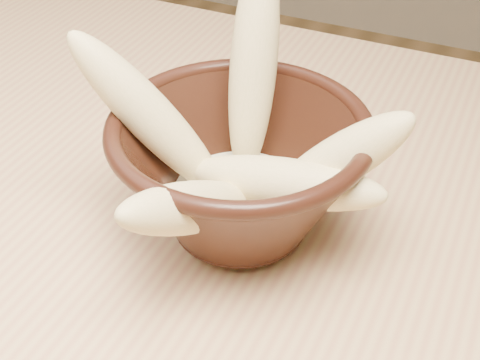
{
  "coord_description": "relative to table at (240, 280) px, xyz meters",
  "views": [
    {
      "loc": [
        0.19,
        -0.41,
        1.15
      ],
      "look_at": [
        0.01,
        -0.01,
        0.81
      ],
      "focal_mm": 50.0,
      "sensor_mm": 36.0,
      "label": 1
    }
  ],
  "objects": [
    {
      "name": "banana_right",
      "position": [
        0.08,
        -0.0,
        0.17
      ],
      "size": [
        0.14,
        0.07,
        0.13
      ],
      "primitive_type": "ellipsoid",
      "rotation": [
        0.81,
        0.0,
        1.81
      ],
      "color": "#D1C27B",
      "rests_on": "bowl"
    },
    {
      "name": "banana_left",
      "position": [
        -0.07,
        -0.03,
        0.19
      ],
      "size": [
        0.15,
        0.08,
        0.16
      ],
      "primitive_type": "ellipsoid",
      "rotation": [
        0.69,
        0.0,
        -1.31
      ],
      "color": "#D1C27B",
      "rests_on": "bowl"
    },
    {
      "name": "milk_puddle",
      "position": [
        0.01,
        -0.01,
        0.12
      ],
      "size": [
        0.12,
        0.12,
        0.02
      ],
      "primitive_type": "cylinder",
      "color": "beige",
      "rests_on": "bowl"
    },
    {
      "name": "banana_front",
      "position": [
        0.0,
        -0.09,
        0.16
      ],
      "size": [
        0.08,
        0.17,
        0.11
      ],
      "primitive_type": "ellipsoid",
      "rotation": [
        1.07,
        0.0,
        -0.24
      ],
      "color": "#D1C27B",
      "rests_on": "bowl"
    },
    {
      "name": "table",
      "position": [
        0.0,
        0.0,
        0.0
      ],
      "size": [
        1.2,
        0.8,
        0.75
      ],
      "color": "tan",
      "rests_on": "ground"
    },
    {
      "name": "banana_across",
      "position": [
        0.05,
        -0.03,
        0.16
      ],
      "size": [
        0.17,
        0.04,
        0.07
      ],
      "primitive_type": "ellipsoid",
      "rotation": [
        1.41,
        0.0,
        1.58
      ],
      "color": "#D1C27B",
      "rests_on": "bowl"
    },
    {
      "name": "banana_upright",
      "position": [
        -0.01,
        0.04,
        0.21
      ],
      "size": [
        0.06,
        0.11,
        0.2
      ],
      "primitive_type": "ellipsoid",
      "rotation": [
        0.34,
        0.0,
        3.33
      ],
      "color": "#D1C27B",
      "rests_on": "bowl"
    },
    {
      "name": "bowl",
      "position": [
        0.01,
        -0.01,
        0.15
      ],
      "size": [
        0.22,
        0.22,
        0.12
      ],
      "rotation": [
        0.0,
        0.0,
        -0.42
      ],
      "color": "black",
      "rests_on": "table"
    }
  ]
}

